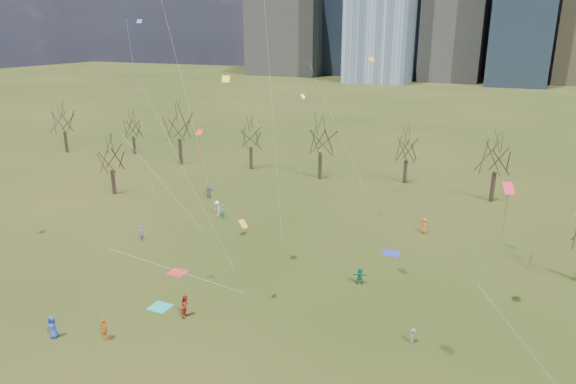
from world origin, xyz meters
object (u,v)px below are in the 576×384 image
at_px(blanket_crimson, 177,272).
at_px(person_2, 186,306).
at_px(person_0, 53,327).
at_px(person_4, 105,330).
at_px(blanket_teal, 160,307).
at_px(blanket_navy, 391,253).

height_order(blanket_crimson, person_2, person_2).
relative_size(person_0, person_4, 1.04).
bearing_deg(person_0, blanket_teal, 39.45).
height_order(blanket_teal, blanket_navy, same).
bearing_deg(blanket_crimson, person_0, -99.60).
bearing_deg(person_2, blanket_teal, 76.88).
bearing_deg(blanket_crimson, blanket_teal, -67.79).
bearing_deg(person_4, person_0, 48.53).
bearing_deg(person_0, person_2, 24.51).
xyz_separation_m(blanket_crimson, person_0, (-2.07, -12.25, 0.85)).
relative_size(blanket_crimson, person_0, 0.93).
bearing_deg(person_2, blanket_navy, -40.51).
bearing_deg(blanket_crimson, person_4, -81.91).
distance_m(blanket_teal, blanket_crimson, 6.15).
bearing_deg(blanket_crimson, blanket_navy, 35.19).
distance_m(blanket_teal, person_0, 7.94).
xyz_separation_m(blanket_navy, person_2, (-12.03, -18.05, 0.91)).
bearing_deg(person_2, blanket_crimson, 33.39).
bearing_deg(blanket_crimson, person_2, -49.79).
distance_m(person_2, person_4, 6.09).
distance_m(blanket_crimson, person_2, 7.90).
bearing_deg(blanket_navy, person_0, -128.26).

